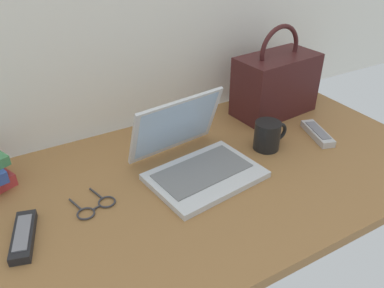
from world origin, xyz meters
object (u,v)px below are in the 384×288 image
coffee_mug (268,135)px  remote_control_near (23,236)px  handbag (275,83)px  laptop (195,158)px  eyeglasses (96,207)px  remote_control_far (318,133)px

coffee_mug → remote_control_near: coffee_mug is taller
handbag → laptop: bearing=-157.7°
eyeglasses → remote_control_far: bearing=-1.4°
eyeglasses → handbag: bearing=14.9°
coffee_mug → handbag: handbag is taller
coffee_mug → remote_control_near: (-0.76, -0.04, -0.04)m
eyeglasses → handbag: (0.76, 0.20, 0.11)m
coffee_mug → eyeglasses: bearing=-179.0°
laptop → remote_control_near: laptop is taller
handbag → remote_control_far: bearing=-86.8°
remote_control_near → handbag: size_ratio=0.50×
laptop → remote_control_near: (-0.49, -0.04, -0.03)m
remote_control_far → eyeglasses: (-0.77, 0.02, -0.01)m
laptop → remote_control_far: bearing=-4.5°
laptop → coffee_mug: laptop is taller
remote_control_far → handbag: handbag is taller
coffee_mug → handbag: bearing=46.2°
remote_control_near → handbag: handbag is taller
laptop → handbag: (0.45, 0.18, 0.07)m
eyeglasses → handbag: 0.79m
coffee_mug → remote_control_near: 0.76m
remote_control_near → handbag: (0.94, 0.23, 0.10)m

